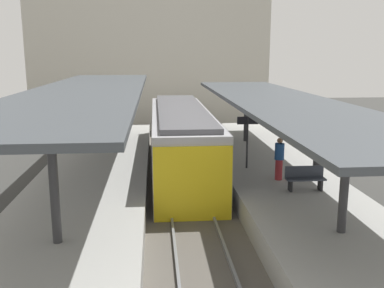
# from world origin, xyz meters

# --- Properties ---
(ground_plane) EXTENTS (80.00, 80.00, 0.00)m
(ground_plane) POSITION_xyz_m (0.00, 0.00, 0.00)
(ground_plane) COLOR #383835
(platform_left) EXTENTS (4.40, 28.00, 1.00)m
(platform_left) POSITION_xyz_m (-3.80, 0.00, 0.50)
(platform_left) COLOR #9E9E99
(platform_left) RESTS_ON ground_plane
(platform_right) EXTENTS (4.40, 28.00, 1.00)m
(platform_right) POSITION_xyz_m (3.80, 0.00, 0.50)
(platform_right) COLOR #9E9E99
(platform_right) RESTS_ON ground_plane
(track_ballast) EXTENTS (3.20, 28.00, 0.20)m
(track_ballast) POSITION_xyz_m (0.00, 0.00, 0.10)
(track_ballast) COLOR #59544C
(track_ballast) RESTS_ON ground_plane
(rail_near_side) EXTENTS (0.08, 28.00, 0.14)m
(rail_near_side) POSITION_xyz_m (-0.72, 0.00, 0.27)
(rail_near_side) COLOR slate
(rail_near_side) RESTS_ON track_ballast
(rail_far_side) EXTENTS (0.08, 28.00, 0.14)m
(rail_far_side) POSITION_xyz_m (0.72, 0.00, 0.27)
(rail_far_side) COLOR slate
(rail_far_side) RESTS_ON track_ballast
(commuter_train) EXTENTS (2.78, 12.70, 3.10)m
(commuter_train) POSITION_xyz_m (0.00, 4.52, 1.73)
(commuter_train) COLOR #ADADB2
(commuter_train) RESTS_ON track_ballast
(canopy_left) EXTENTS (4.18, 21.00, 3.47)m
(canopy_left) POSITION_xyz_m (-3.80, 1.40, 4.35)
(canopy_left) COLOR #333335
(canopy_left) RESTS_ON platform_left
(canopy_right) EXTENTS (4.18, 21.00, 2.99)m
(canopy_right) POSITION_xyz_m (3.80, 1.40, 3.88)
(canopy_right) COLOR #333335
(canopy_right) RESTS_ON platform_right
(platform_bench) EXTENTS (1.40, 0.41, 0.86)m
(platform_bench) POSITION_xyz_m (4.06, -1.22, 1.46)
(platform_bench) COLOR black
(platform_bench) RESTS_ON platform_right
(platform_sign) EXTENTS (0.90, 0.08, 2.21)m
(platform_sign) POSITION_xyz_m (2.64, 1.97, 2.62)
(platform_sign) COLOR #262628
(platform_sign) RESTS_ON platform_right
(litter_bin) EXTENTS (0.44, 0.44, 0.80)m
(litter_bin) POSITION_xyz_m (5.38, 0.94, 1.40)
(litter_bin) COLOR #2D2D30
(litter_bin) RESTS_ON platform_right
(passenger_near_bench) EXTENTS (0.36, 0.36, 1.65)m
(passenger_near_bench) POSITION_xyz_m (3.50, 0.14, 1.86)
(passenger_near_bench) COLOR maroon
(passenger_near_bench) RESTS_ON platform_right
(station_building_backdrop) EXTENTS (18.00, 6.00, 11.00)m
(station_building_backdrop) POSITION_xyz_m (-1.51, 20.00, 5.50)
(station_building_backdrop) COLOR beige
(station_building_backdrop) RESTS_ON ground_plane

